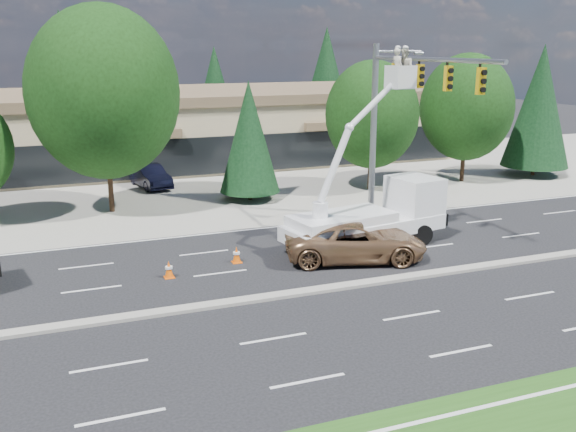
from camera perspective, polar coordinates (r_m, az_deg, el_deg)
name	(u,v)px	position (r m, az deg, el deg)	size (l,w,h in m)	color
ground	(244,302)	(23.23, -3.97, -7.63)	(140.00, 140.00, 0.00)	black
concrete_apron	(152,189)	(41.98, -11.99, 2.38)	(140.00, 22.00, 0.01)	gray
road_median	(244,300)	(23.21, -3.97, -7.49)	(120.00, 0.55, 0.12)	gray
strip_mall	(129,127)	(51.27, -13.97, 7.71)	(50.40, 15.40, 5.50)	tan
tree_front_d	(104,93)	(35.78, -16.07, 10.50)	(7.98, 7.98, 11.08)	#332114
tree_front_e	(249,137)	(37.62, -3.47, 7.04)	(3.55, 3.55, 6.99)	#332114
tree_front_f	(372,115)	(40.60, 7.47, 8.92)	(5.83, 5.83, 8.09)	#332114
tree_front_g	(467,107)	(44.31, 15.60, 9.29)	(6.10, 6.10, 8.47)	#332114
tree_front_h	(539,106)	(48.10, 21.44, 9.08)	(4.58, 4.58, 9.02)	#332114
tree_back_b	(64,73)	(62.65, -19.32, 11.87)	(6.09, 6.09, 12.00)	#332114
tree_back_c	(215,89)	(64.74, -6.51, 11.17)	(4.49, 4.49, 8.85)	#332114
tree_back_d	(326,76)	(68.67, 3.43, 12.31)	(5.46, 5.46, 10.77)	#332114
signal_mast	(396,106)	(32.12, 9.58, 9.65)	(2.76, 10.16, 9.00)	gray
bucket_truck	(376,206)	(29.29, 7.84, 0.85)	(8.03, 3.65, 8.89)	white
traffic_cone_b	(169,269)	(25.81, -10.54, -4.69)	(0.40, 0.40, 0.70)	#F95D07
traffic_cone_c	(237,255)	(27.20, -4.60, -3.46)	(0.40, 0.40, 0.70)	#F95D07
minivan	(355,241)	(27.47, 6.01, -2.22)	(2.77, 6.02, 1.67)	#8D6744
parked_car_east	(150,176)	(42.38, -12.17, 3.49)	(1.54, 4.42, 1.46)	black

